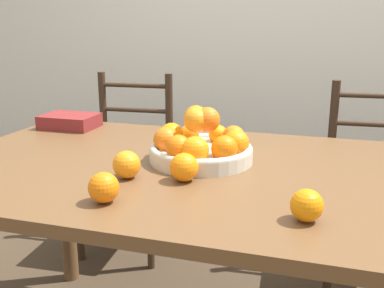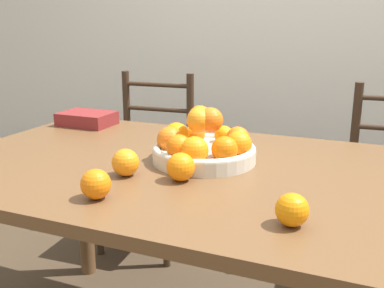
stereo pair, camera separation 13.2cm
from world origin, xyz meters
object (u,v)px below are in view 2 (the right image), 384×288
at_px(orange_loose_0, 125,163).
at_px(book_stack, 87,119).
at_px(orange_loose_2, 292,210).
at_px(fruit_bowl, 203,146).
at_px(orange_loose_1, 179,167).
at_px(orange_loose_3, 96,184).
at_px(chair_left, 148,164).

height_order(orange_loose_0, book_stack, orange_loose_0).
bearing_deg(orange_loose_2, book_stack, 146.86).
bearing_deg(orange_loose_2, fruit_bowl, 134.07).
bearing_deg(orange_loose_1, fruit_bowl, 90.40).
distance_m(fruit_bowl, orange_loose_3, 0.41).
bearing_deg(chair_left, orange_loose_1, -60.86).
relative_size(chair_left, book_stack, 4.20).
bearing_deg(orange_loose_0, book_stack, 134.35).
bearing_deg(chair_left, orange_loose_0, -68.65).
height_order(fruit_bowl, orange_loose_2, fruit_bowl).
distance_m(orange_loose_2, book_stack, 1.19).
xyz_separation_m(orange_loose_0, orange_loose_2, (0.50, -0.15, -0.00)).
bearing_deg(chair_left, orange_loose_2, -53.14).
relative_size(orange_loose_1, book_stack, 0.36).
bearing_deg(chair_left, fruit_bowl, -54.89).
bearing_deg(orange_loose_0, orange_loose_2, -16.15).
xyz_separation_m(orange_loose_1, orange_loose_2, (0.34, -0.17, -0.00)).
bearing_deg(book_stack, chair_left, 85.24).
relative_size(fruit_bowl, chair_left, 0.35).
bearing_deg(orange_loose_2, orange_loose_3, -175.90).
bearing_deg(chair_left, orange_loose_3, -71.23).
xyz_separation_m(orange_loose_1, book_stack, (-0.65, 0.48, -0.01)).
bearing_deg(orange_loose_1, orange_loose_2, -26.03).
distance_m(orange_loose_1, orange_loose_2, 0.38).
height_order(fruit_bowl, orange_loose_0, fruit_bowl).
height_order(orange_loose_0, orange_loose_2, orange_loose_0).
height_order(orange_loose_2, chair_left, chair_left).
distance_m(orange_loose_0, orange_loose_2, 0.52).
height_order(orange_loose_0, orange_loose_1, orange_loose_1).
bearing_deg(orange_loose_2, orange_loose_1, 153.97).
relative_size(orange_loose_0, orange_loose_1, 0.98).
distance_m(orange_loose_0, chair_left, 1.13).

